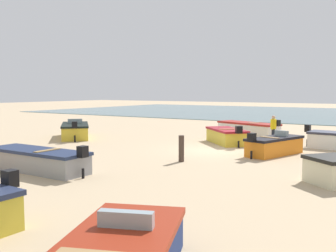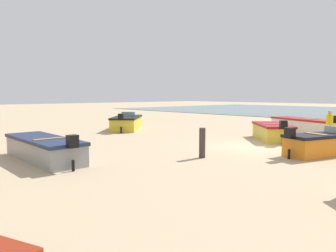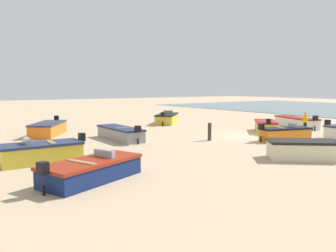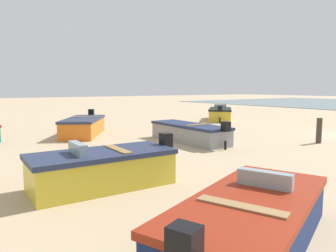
{
  "view_description": "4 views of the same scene",
  "coord_description": "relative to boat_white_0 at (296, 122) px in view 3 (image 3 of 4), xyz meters",
  "views": [
    {
      "loc": [
        -8.45,
        18.04,
        3.08
      ],
      "look_at": [
        1.97,
        1.53,
        1.29
      ],
      "focal_mm": 41.17,
      "sensor_mm": 36.0,
      "label": 1
    },
    {
      "loc": [
        -8.04,
        12.74,
        2.39
      ],
      "look_at": [
        4.41,
        1.38,
        0.75
      ],
      "focal_mm": 33.81,
      "sensor_mm": 36.0,
      "label": 2
    },
    {
      "loc": [
        -16.35,
        18.32,
        3.46
      ],
      "look_at": [
        0.02,
        6.95,
        1.15
      ],
      "focal_mm": 35.82,
      "sensor_mm": 36.0,
      "label": 3
    },
    {
      "loc": [
        -7.96,
        17.55,
        2.51
      ],
      "look_at": [
        3.61,
        9.55,
        0.82
      ],
      "focal_mm": 33.93,
      "sensor_mm": 36.0,
      "label": 4
    }
  ],
  "objects": [
    {
      "name": "ground_plane",
      "position": [
        -0.96,
        7.22,
        -0.46
      ],
      "size": [
        160.0,
        160.0,
        0.0
      ],
      "primitive_type": "plane",
      "color": "tan"
    },
    {
      "name": "boat_white_0",
      "position": [
        0.0,
        0.0,
        0.0
      ],
      "size": [
        4.85,
        2.9,
        1.23
      ],
      "rotation": [
        0.0,
        0.0,
        4.36
      ],
      "color": "silver",
      "rests_on": "ground"
    },
    {
      "name": "boat_cream_1",
      "position": [
        -7.97,
        11.05,
        0.0
      ],
      "size": [
        3.3,
        3.53,
        1.24
      ],
      "rotation": [
        0.0,
        0.0,
        5.59
      ],
      "color": "beige",
      "rests_on": "ground"
    },
    {
      "name": "boat_yellow_2",
      "position": [
        -0.36,
        4.49,
        -0.02
      ],
      "size": [
        3.41,
        3.41,
        1.19
      ],
      "rotation": [
        0.0,
        0.0,
        3.93
      ],
      "color": "gold",
      "rests_on": "ground"
    },
    {
      "name": "boat_yellow_3",
      "position": [
        9.18,
        7.27,
        0.01
      ],
      "size": [
        4.09,
        4.07,
        1.24
      ],
      "rotation": [
        0.0,
        0.0,
        3.93
      ],
      "color": "gold",
      "rests_on": "ground"
    },
    {
      "name": "boat_navy_4",
      "position": [
        -5.69,
        20.93,
        -0.06
      ],
      "size": [
        3.01,
        4.28,
        1.1
      ],
      "rotation": [
        0.0,
        0.0,
        3.52
      ],
      "color": "navy",
      "rests_on": "ground"
    },
    {
      "name": "boat_orange_5",
      "position": [
        -3.94,
        7.0,
        -0.01
      ],
      "size": [
        2.12,
        3.68,
        1.18
      ],
      "rotation": [
        0.0,
        0.0,
        2.84
      ],
      "color": "orange",
      "rests_on": "ground"
    },
    {
      "name": "boat_yellow_6",
      "position": [
        -1.51,
        21.67,
        0.01
      ],
      "size": [
        1.69,
        3.87,
        1.24
      ],
      "rotation": [
        0.0,
        0.0,
        6.26
      ],
      "color": "gold",
      "rests_on": "ground"
    },
    {
      "name": "boat_orange_8",
      "position": [
        7.41,
        18.95,
        0.01
      ],
      "size": [
        4.34,
        3.59,
        1.25
      ],
      "rotation": [
        0.0,
        0.0,
        1.01
      ],
      "color": "orange",
      "rests_on": "ground"
    },
    {
      "name": "boat_grey_9",
      "position": [
        2.61,
        15.58,
        -0.04
      ],
      "size": [
        4.77,
        1.4,
        1.15
      ],
      "rotation": [
        0.0,
        0.0,
        4.71
      ],
      "color": "gray",
      "rests_on": "ground"
    },
    {
      "name": "mooring_post_near_water",
      "position": [
        -1.06,
        10.94,
        0.11
      ],
      "size": [
        0.24,
        0.24,
        1.15
      ],
      "primitive_type": "cylinder",
      "color": "#43342D",
      "rests_on": "ground"
    },
    {
      "name": "beach_walker_distant",
      "position": [
        -2.54,
        2.63,
        0.49
      ],
      "size": [
        0.36,
        0.53,
        1.62
      ],
      "rotation": [
        0.0,
        0.0,
        4.76
      ],
      "color": "black",
      "rests_on": "ground"
    }
  ]
}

